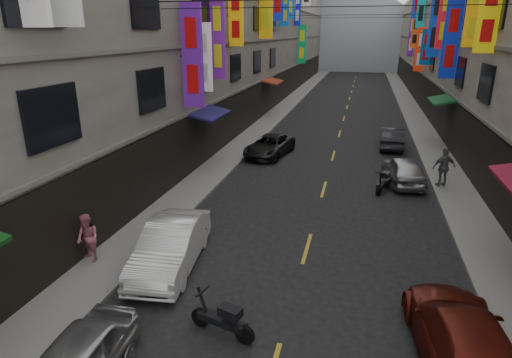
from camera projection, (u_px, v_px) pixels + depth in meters
The scene contains 15 objects.
sidewalk_left at pixel (275, 115), 38.07m from camera, with size 2.00×90.00×0.12m, color slate.
sidewalk_right at pixel (418, 121), 35.32m from camera, with size 2.00×90.00×0.12m, color slate.
building_row_left at pixel (208, 2), 36.36m from camera, with size 10.14×90.00×19.00m.
haze_block at pixel (362, 9), 78.99m from camera, with size 18.00×8.00×22.00m, color #A9AFBC.
street_awnings at pixel (305, 117), 21.35m from camera, with size 13.99×35.20×0.41m.
lane_markings at pixel (342, 125), 33.96m from camera, with size 0.12×80.20×0.01m.
scooter_crossing at pixel (223, 320), 10.36m from camera, with size 1.76×0.72×1.14m.
scooter_far_right at pixel (384, 182), 19.84m from camera, with size 0.78×1.74×1.14m.
car_left_mid at pixel (171, 246), 13.33m from camera, with size 1.56×4.46×1.47m, color white.
car_left_far at pixel (270, 146), 25.53m from camera, with size 2.01×4.36×1.21m, color black.
car_right_near at pixel (463, 339), 9.34m from camera, with size 1.94×4.76×1.38m, color #621910.
car_right_mid at pixel (403, 170), 20.82m from camera, with size 1.57×3.91×1.33m, color #B3B3B8.
car_right_far at pixel (392, 138), 27.24m from camera, with size 1.39×3.97×1.31m, color #2A2A32.
pedestrian_lfar at pixel (88, 238), 13.42m from camera, with size 0.77×0.53×1.58m, color #C76984.
pedestrian_rfar at pixel (444, 167), 19.99m from camera, with size 1.09×0.62×1.86m, color #5F5F62.
Camera 1 is at (1.47, 4.84, 7.05)m, focal length 30.00 mm.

